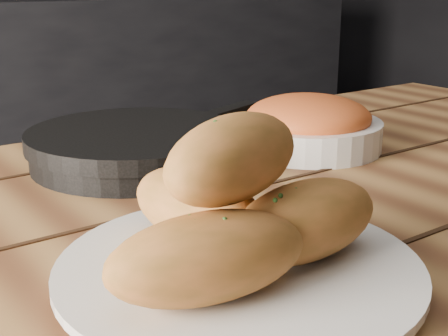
# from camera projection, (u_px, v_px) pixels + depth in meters

# --- Properties ---
(counter) EXTENTS (2.80, 0.60, 0.90)m
(counter) POSITION_uv_depth(u_px,v_px,m) (11.00, 124.00, 2.31)
(counter) COLOR black
(counter) RESTS_ON ground
(table) EXTENTS (1.52, 0.91, 0.75)m
(table) POSITION_uv_depth(u_px,v_px,m) (296.00, 304.00, 0.65)
(table) COLOR olive
(table) RESTS_ON ground
(plate) EXTENTS (0.29, 0.29, 0.02)m
(plate) POSITION_uv_depth(u_px,v_px,m) (239.00, 272.00, 0.49)
(plate) COLOR white
(plate) RESTS_ON table
(bread_rolls) EXTENTS (0.25, 0.20, 0.12)m
(bread_rolls) POSITION_uv_depth(u_px,v_px,m) (237.00, 210.00, 0.47)
(bread_rolls) COLOR #C16E35
(bread_rolls) RESTS_ON plate
(skillet) EXTENTS (0.40, 0.27, 0.05)m
(skillet) POSITION_uv_depth(u_px,v_px,m) (137.00, 146.00, 0.80)
(skillet) COLOR black
(skillet) RESTS_ON table
(bowl) EXTENTS (0.20, 0.20, 0.08)m
(bowl) POSITION_uv_depth(u_px,v_px,m) (308.00, 125.00, 0.86)
(bowl) COLOR white
(bowl) RESTS_ON table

